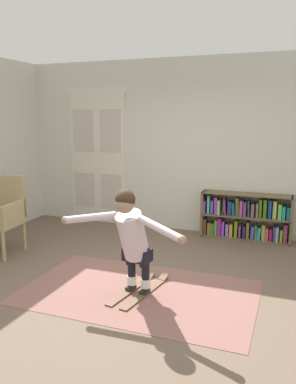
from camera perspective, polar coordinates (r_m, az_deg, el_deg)
ground_plane at (r=4.64m, az=-2.94°, el=-13.78°), size 7.20×7.20×0.00m
back_wall at (r=6.70m, az=5.93°, el=6.63°), size 6.00×0.10×2.90m
double_door at (r=7.29m, az=-7.32°, el=5.20°), size 1.22×0.05×2.45m
rug at (r=4.55m, az=-1.37°, el=-14.26°), size 2.59×1.59×0.01m
bookshelf at (r=6.49m, az=13.98°, el=-3.71°), size 1.42×0.30×0.74m
wicker_chair at (r=6.01m, az=-20.73°, el=-2.87°), size 0.66×0.66×1.10m
skis_pair at (r=4.57m, az=-1.15°, el=-13.90°), size 0.42×0.98×0.07m
person_skier at (r=4.18m, az=-2.41°, el=-6.08°), size 1.48×0.67×1.14m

